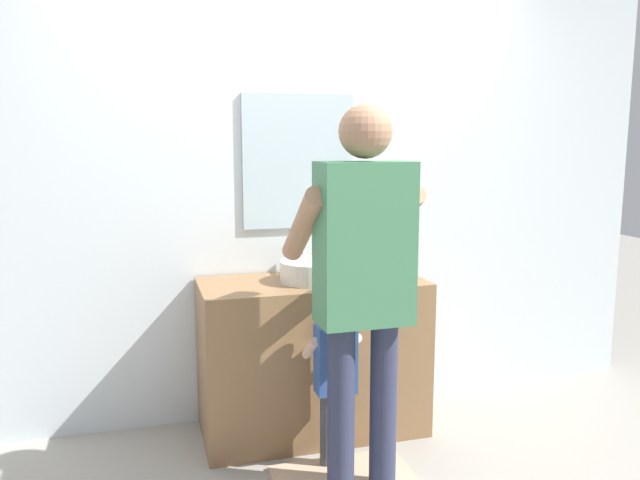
# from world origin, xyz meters

# --- Properties ---
(ground_plane) EXTENTS (14.00, 14.00, 0.00)m
(ground_plane) POSITION_xyz_m (0.00, 0.00, 0.00)
(ground_plane) COLOR #9E998E
(back_wall) EXTENTS (4.40, 0.10, 2.70)m
(back_wall) POSITION_xyz_m (0.00, 0.62, 1.35)
(back_wall) COLOR silver
(back_wall) RESTS_ON ground
(vanity_cabinet) EXTENTS (1.17, 0.54, 0.83)m
(vanity_cabinet) POSITION_xyz_m (0.00, 0.30, 0.41)
(vanity_cabinet) COLOR olive
(vanity_cabinet) RESTS_ON ground
(sink_basin) EXTENTS (0.34, 0.34, 0.11)m
(sink_basin) POSITION_xyz_m (0.00, 0.28, 0.88)
(sink_basin) COLOR silver
(sink_basin) RESTS_ON vanity_cabinet
(faucet) EXTENTS (0.18, 0.14, 0.18)m
(faucet) POSITION_xyz_m (0.00, 0.49, 0.91)
(faucet) COLOR #B7BABF
(faucet) RESTS_ON vanity_cabinet
(toothbrush_cup) EXTENTS (0.07, 0.07, 0.21)m
(toothbrush_cup) POSITION_xyz_m (0.32, 0.36, 0.88)
(toothbrush_cup) COLOR silver
(toothbrush_cup) RESTS_ON vanity_cabinet
(bath_mat) EXTENTS (0.64, 0.40, 0.02)m
(bath_mat) POSITION_xyz_m (0.00, -0.25, 0.01)
(bath_mat) COLOR #CCAD8E
(bath_mat) RESTS_ON ground
(child_toddler) EXTENTS (0.25, 0.25, 0.82)m
(child_toddler) POSITION_xyz_m (0.00, -0.10, 0.49)
(child_toddler) COLOR #47474C
(child_toddler) RESTS_ON ground
(adult_parent) EXTENTS (0.53, 0.55, 1.70)m
(adult_parent) POSITION_xyz_m (0.04, -0.34, 1.02)
(adult_parent) COLOR #2D334C
(adult_parent) RESTS_ON ground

